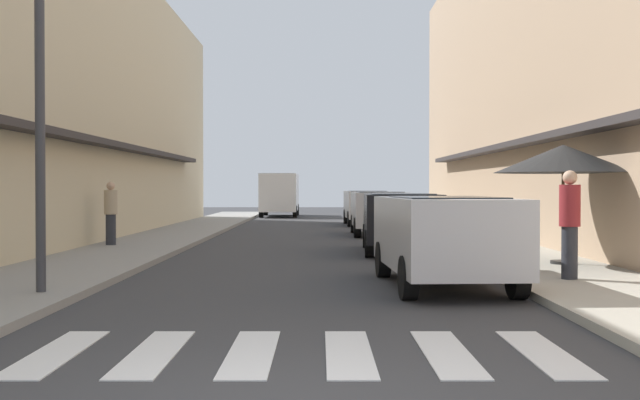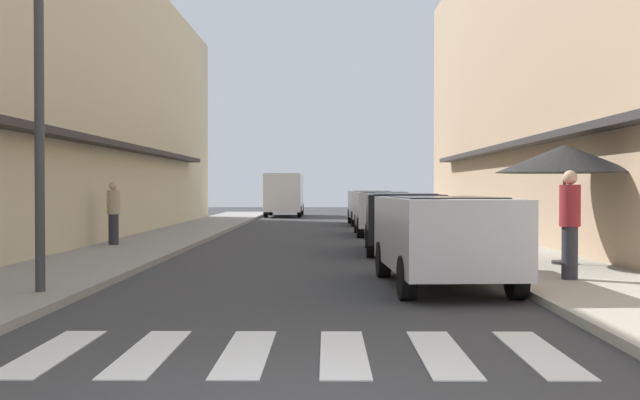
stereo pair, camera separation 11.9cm
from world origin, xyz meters
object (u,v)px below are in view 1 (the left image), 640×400
object	(u,v)px
parked_car_far	(380,208)
street_lamp	(53,49)
parked_car_mid	(402,215)
delivery_van	(281,191)
pedestrian_walking_near	(571,222)
pedestrian_walking_far	(112,212)
parked_car_near	(445,230)
parked_car_distant	(368,204)
cafe_umbrella	(564,159)

from	to	relation	value
parked_car_far	street_lamp	world-z (taller)	street_lamp
parked_car_mid	delivery_van	distance (m)	24.27
street_lamp	pedestrian_walking_near	world-z (taller)	street_lamp
street_lamp	pedestrian_walking_far	xyz separation A→B (m)	(-1.62, 9.09, -2.62)
delivery_van	street_lamp	bearing A→B (deg)	-92.85
parked_car_near	parked_car_mid	world-z (taller)	same
parked_car_distant	pedestrian_walking_near	bearing A→B (deg)	-84.21
parked_car_mid	cafe_umbrella	distance (m)	5.04
pedestrian_walking_near	pedestrian_walking_far	world-z (taller)	pedestrian_walking_near
parked_car_near	pedestrian_walking_near	distance (m)	2.09
pedestrian_walking_far	cafe_umbrella	bearing A→B (deg)	-91.71
parked_car_near	pedestrian_walking_near	size ratio (longest dim) A/B	2.46
parked_car_mid	pedestrian_walking_far	xyz separation A→B (m)	(-7.44, 0.97, 0.06)
parked_car_distant	pedestrian_walking_far	world-z (taller)	pedestrian_walking_far
street_lamp	cafe_umbrella	xyz separation A→B (m)	(8.59, 4.10, -1.43)
parked_car_mid	cafe_umbrella	world-z (taller)	cafe_umbrella
parked_car_distant	street_lamp	distance (m)	22.99
parked_car_distant	pedestrian_walking_far	distance (m)	14.97
delivery_van	cafe_umbrella	size ratio (longest dim) A/B	2.01
parked_car_near	street_lamp	bearing A→B (deg)	-166.30
parked_car_distant	cafe_umbrella	distance (m)	18.23
parked_car_far	pedestrian_walking_near	xyz separation A→B (m)	(2.08, -13.56, 0.14)
parked_car_near	delivery_van	xyz separation A→B (m)	(-4.23, 30.60, 0.48)
parked_car_mid	street_lamp	bearing A→B (deg)	-125.60
cafe_umbrella	pedestrian_walking_far	xyz separation A→B (m)	(-10.20, 4.99, -1.19)
parked_car_mid	pedestrian_walking_far	size ratio (longest dim) A/B	2.65
parked_car_distant	street_lamp	bearing A→B (deg)	-104.76
pedestrian_walking_far	parked_car_distant	bearing A→B (deg)	-5.46
parked_car_near	street_lamp	size ratio (longest dim) A/B	0.76
parked_car_far	delivery_van	distance (m)	17.42
parked_car_far	delivery_van	world-z (taller)	delivery_van
parked_car_near	cafe_umbrella	xyz separation A→B (m)	(2.77, 2.69, 1.25)
parked_car_far	cafe_umbrella	size ratio (longest dim) A/B	1.51
parked_car_near	parked_car_far	distance (m)	13.70
parked_car_mid	cafe_umbrella	bearing A→B (deg)	-55.47
parked_car_near	pedestrian_walking_far	world-z (taller)	pedestrian_walking_far
parked_car_near	street_lamp	xyz separation A→B (m)	(-5.82, -1.42, 2.68)
street_lamp	parked_car_near	bearing A→B (deg)	13.70
parked_car_distant	parked_car_near	bearing A→B (deg)	-90.00
parked_car_distant	pedestrian_walking_near	distance (m)	20.63
cafe_umbrella	pedestrian_walking_near	world-z (taller)	cafe_umbrella
parked_car_mid	pedestrian_walking_near	bearing A→B (deg)	-72.41
parked_car_far	delivery_van	xyz separation A→B (m)	(-4.23, 16.90, 0.48)
parked_car_near	delivery_van	size ratio (longest dim) A/B	0.81
cafe_umbrella	delivery_van	bearing A→B (deg)	104.07
parked_car_far	parked_car_mid	bearing A→B (deg)	-90.00
delivery_van	street_lamp	xyz separation A→B (m)	(-1.59, -32.02, 2.19)
parked_car_distant	pedestrian_walking_far	size ratio (longest dim) A/B	2.62
parked_car_near	parked_car_distant	distance (m)	20.66
parked_car_mid	parked_car_distant	distance (m)	13.95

